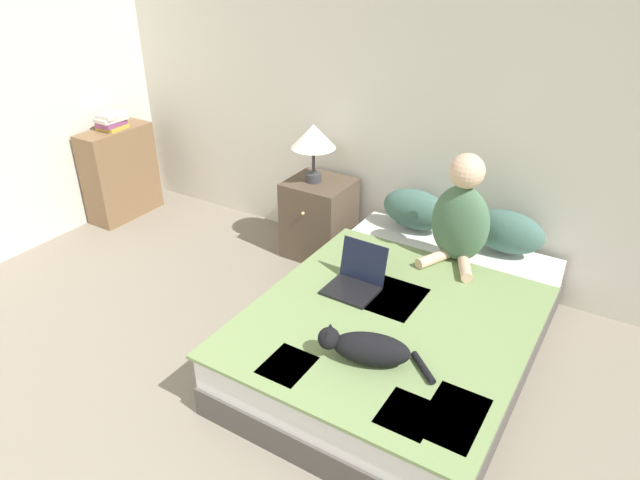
{
  "coord_description": "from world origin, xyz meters",
  "views": [
    {
      "loc": [
        1.62,
        0.1,
        2.27
      ],
      "look_at": [
        0.15,
        2.48,
        0.74
      ],
      "focal_mm": 32.0,
      "sensor_mm": 36.0,
      "label": 1
    }
  ],
  "objects_px": {
    "pillow_far": "(507,232)",
    "book_stack_top": "(112,121)",
    "cat_tabby": "(366,348)",
    "laptop_open": "(355,280)",
    "person_sitting": "(461,216)",
    "bookshelf": "(120,173)",
    "table_lamp": "(313,138)",
    "pillow_near": "(415,209)",
    "nightstand": "(319,218)",
    "bed": "(401,329)"
  },
  "relations": [
    {
      "from": "pillow_near",
      "to": "cat_tabby",
      "type": "bearing_deg",
      "value": -75.56
    },
    {
      "from": "cat_tabby",
      "to": "pillow_near",
      "type": "bearing_deg",
      "value": -93.36
    },
    {
      "from": "bed",
      "to": "book_stack_top",
      "type": "relative_size",
      "value": 8.27
    },
    {
      "from": "pillow_far",
      "to": "book_stack_top",
      "type": "xyz_separation_m",
      "value": [
        -3.24,
        -0.4,
        0.33
      ]
    },
    {
      "from": "pillow_far",
      "to": "laptop_open",
      "type": "height_order",
      "value": "pillow_far"
    },
    {
      "from": "pillow_far",
      "to": "cat_tabby",
      "type": "bearing_deg",
      "value": -100.4
    },
    {
      "from": "cat_tabby",
      "to": "bookshelf",
      "type": "relative_size",
      "value": 0.75
    },
    {
      "from": "pillow_near",
      "to": "person_sitting",
      "type": "relative_size",
      "value": 0.68
    },
    {
      "from": "cat_tabby",
      "to": "nightstand",
      "type": "relative_size",
      "value": 0.97
    },
    {
      "from": "table_lamp",
      "to": "book_stack_top",
      "type": "relative_size",
      "value": 1.78
    },
    {
      "from": "nightstand",
      "to": "bookshelf",
      "type": "xyz_separation_m",
      "value": [
        -1.85,
        -0.31,
        0.09
      ]
    },
    {
      "from": "pillow_near",
      "to": "book_stack_top",
      "type": "distance_m",
      "value": 2.65
    },
    {
      "from": "bed",
      "to": "laptop_open",
      "type": "height_order",
      "value": "laptop_open"
    },
    {
      "from": "pillow_near",
      "to": "cat_tabby",
      "type": "xyz_separation_m",
      "value": [
        0.38,
        -1.46,
        -0.06
      ]
    },
    {
      "from": "nightstand",
      "to": "bookshelf",
      "type": "bearing_deg",
      "value": -170.37
    },
    {
      "from": "person_sitting",
      "to": "laptop_open",
      "type": "xyz_separation_m",
      "value": [
        -0.39,
        -0.64,
        -0.26
      ]
    },
    {
      "from": "laptop_open",
      "to": "nightstand",
      "type": "height_order",
      "value": "laptop_open"
    },
    {
      "from": "pillow_far",
      "to": "table_lamp",
      "type": "relative_size",
      "value": 1.1
    },
    {
      "from": "bed",
      "to": "pillow_near",
      "type": "relative_size",
      "value": 4.21
    },
    {
      "from": "bed",
      "to": "pillow_near",
      "type": "bearing_deg",
      "value": 109.94
    },
    {
      "from": "laptop_open",
      "to": "book_stack_top",
      "type": "relative_size",
      "value": 1.25
    },
    {
      "from": "table_lamp",
      "to": "cat_tabby",
      "type": "bearing_deg",
      "value": -49.43
    },
    {
      "from": "nightstand",
      "to": "book_stack_top",
      "type": "xyz_separation_m",
      "value": [
        -1.85,
        -0.31,
        0.55
      ]
    },
    {
      "from": "person_sitting",
      "to": "bookshelf",
      "type": "xyz_separation_m",
      "value": [
        -3.01,
        -0.13,
        -0.31
      ]
    },
    {
      "from": "pillow_far",
      "to": "book_stack_top",
      "type": "height_order",
      "value": "book_stack_top"
    },
    {
      "from": "laptop_open",
      "to": "table_lamp",
      "type": "bearing_deg",
      "value": 135.95
    },
    {
      "from": "pillow_far",
      "to": "person_sitting",
      "type": "height_order",
      "value": "person_sitting"
    },
    {
      "from": "cat_tabby",
      "to": "book_stack_top",
      "type": "height_order",
      "value": "book_stack_top"
    },
    {
      "from": "table_lamp",
      "to": "bookshelf",
      "type": "distance_m",
      "value": 1.92
    },
    {
      "from": "person_sitting",
      "to": "bookshelf",
      "type": "distance_m",
      "value": 3.03
    },
    {
      "from": "bed",
      "to": "pillow_far",
      "type": "distance_m",
      "value": 1.0
    },
    {
      "from": "pillow_near",
      "to": "nightstand",
      "type": "xyz_separation_m",
      "value": [
        -0.75,
        -0.08,
        -0.23
      ]
    },
    {
      "from": "nightstand",
      "to": "table_lamp",
      "type": "relative_size",
      "value": 1.4
    },
    {
      "from": "nightstand",
      "to": "table_lamp",
      "type": "bearing_deg",
      "value": -155.49
    },
    {
      "from": "book_stack_top",
      "to": "table_lamp",
      "type": "bearing_deg",
      "value": 9.28
    },
    {
      "from": "bed",
      "to": "cat_tabby",
      "type": "bearing_deg",
      "value": -84.65
    },
    {
      "from": "pillow_far",
      "to": "person_sitting",
      "type": "bearing_deg",
      "value": -131.3
    },
    {
      "from": "pillow_near",
      "to": "person_sitting",
      "type": "xyz_separation_m",
      "value": [
        0.41,
        -0.27,
        0.17
      ]
    },
    {
      "from": "laptop_open",
      "to": "cat_tabby",
      "type": "bearing_deg",
      "value": -55.57
    },
    {
      "from": "bed",
      "to": "person_sitting",
      "type": "distance_m",
      "value": 0.81
    },
    {
      "from": "bed",
      "to": "table_lamp",
      "type": "xyz_separation_m",
      "value": [
        -1.11,
        0.79,
        0.76
      ]
    },
    {
      "from": "table_lamp",
      "to": "bookshelf",
      "type": "height_order",
      "value": "table_lamp"
    },
    {
      "from": "pillow_far",
      "to": "person_sitting",
      "type": "relative_size",
      "value": 0.68
    },
    {
      "from": "pillow_near",
      "to": "nightstand",
      "type": "height_order",
      "value": "pillow_near"
    },
    {
      "from": "pillow_far",
      "to": "bookshelf",
      "type": "xyz_separation_m",
      "value": [
        -3.25,
        -0.4,
        -0.14
      ]
    },
    {
      "from": "laptop_open",
      "to": "person_sitting",
      "type": "bearing_deg",
      "value": 59.73
    },
    {
      "from": "bed",
      "to": "bookshelf",
      "type": "relative_size",
      "value": 2.57
    },
    {
      "from": "pillow_near",
      "to": "book_stack_top",
      "type": "relative_size",
      "value": 1.97
    },
    {
      "from": "cat_tabby",
      "to": "table_lamp",
      "type": "height_order",
      "value": "table_lamp"
    },
    {
      "from": "bookshelf",
      "to": "book_stack_top",
      "type": "xyz_separation_m",
      "value": [
        0.01,
        0.0,
        0.46
      ]
    }
  ]
}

